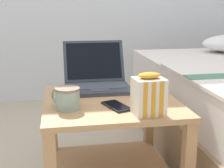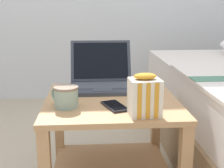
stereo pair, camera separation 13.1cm
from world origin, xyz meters
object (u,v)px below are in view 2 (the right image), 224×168
object	(u,v)px
laptop	(102,79)
cell_phone	(115,106)
snack_bag	(145,96)
mug_front_left	(66,96)

from	to	relation	value
laptop	cell_phone	xyz separation A→B (m)	(0.04, -0.32, -0.04)
laptop	snack_bag	size ratio (longest dim) A/B	1.95
laptop	snack_bag	distance (m)	0.45
laptop	mug_front_left	size ratio (longest dim) A/B	2.68
mug_front_left	cell_phone	distance (m)	0.20
laptop	mug_front_left	xyz separation A→B (m)	(-0.16, -0.31, 0.00)
mug_front_left	cell_phone	world-z (taller)	mug_front_left
snack_bag	cell_phone	world-z (taller)	snack_bag
laptop	mug_front_left	world-z (taller)	laptop
snack_bag	cell_phone	size ratio (longest dim) A/B	1.03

